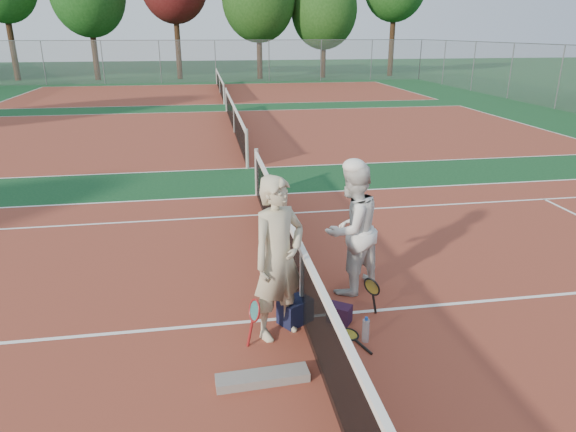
{
  "coord_description": "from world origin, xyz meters",
  "views": [
    {
      "loc": [
        -1.15,
        -5.86,
        3.59
      ],
      "look_at": [
        0.0,
        1.09,
        1.05
      ],
      "focal_mm": 32.0,
      "sensor_mm": 36.0,
      "label": 1
    }
  ],
  "objects_px": {
    "player_b": "(351,229)",
    "racket_red": "(255,323)",
    "water_bottle": "(366,331)",
    "sports_bag_navy": "(295,311)",
    "net_main": "(302,283)",
    "sports_bag_purple": "(339,314)",
    "player_a": "(278,259)",
    "racket_black_held": "(371,298)",
    "racket_spare": "(349,334)"
  },
  "relations": [
    {
      "from": "player_b",
      "to": "water_bottle",
      "type": "distance_m",
      "value": 1.57
    },
    {
      "from": "racket_black_held",
      "to": "racket_spare",
      "type": "distance_m",
      "value": 0.62
    },
    {
      "from": "sports_bag_purple",
      "to": "water_bottle",
      "type": "distance_m",
      "value": 0.53
    },
    {
      "from": "racket_black_held",
      "to": "racket_spare",
      "type": "xyz_separation_m",
      "value": [
        -0.4,
        -0.38,
        -0.28
      ]
    },
    {
      "from": "sports_bag_purple",
      "to": "player_a",
      "type": "bearing_deg",
      "value": -171.09
    },
    {
      "from": "net_main",
      "to": "sports_bag_purple",
      "type": "relative_size",
      "value": 37.31
    },
    {
      "from": "player_a",
      "to": "sports_bag_purple",
      "type": "height_order",
      "value": "player_a"
    },
    {
      "from": "player_b",
      "to": "racket_spare",
      "type": "height_order",
      "value": "player_b"
    },
    {
      "from": "player_b",
      "to": "racket_spare",
      "type": "distance_m",
      "value": 1.54
    },
    {
      "from": "player_a",
      "to": "player_b",
      "type": "height_order",
      "value": "player_a"
    },
    {
      "from": "net_main",
      "to": "sports_bag_navy",
      "type": "relative_size",
      "value": 26.61
    },
    {
      "from": "racket_red",
      "to": "sports_bag_navy",
      "type": "height_order",
      "value": "racket_red"
    },
    {
      "from": "player_b",
      "to": "racket_spare",
      "type": "xyz_separation_m",
      "value": [
        -0.33,
        -1.18,
        -0.94
      ]
    },
    {
      "from": "racket_spare",
      "to": "sports_bag_purple",
      "type": "bearing_deg",
      "value": -13.39
    },
    {
      "from": "racket_spare",
      "to": "water_bottle",
      "type": "relative_size",
      "value": 2.0
    },
    {
      "from": "racket_spare",
      "to": "sports_bag_navy",
      "type": "distance_m",
      "value": 0.76
    },
    {
      "from": "player_a",
      "to": "sports_bag_purple",
      "type": "xyz_separation_m",
      "value": [
        0.82,
        0.13,
        -0.91
      ]
    },
    {
      "from": "sports_bag_navy",
      "to": "water_bottle",
      "type": "height_order",
      "value": "sports_bag_navy"
    },
    {
      "from": "net_main",
      "to": "racket_red",
      "type": "relative_size",
      "value": 18.55
    },
    {
      "from": "player_b",
      "to": "racket_black_held",
      "type": "relative_size",
      "value": 3.29
    },
    {
      "from": "racket_black_held",
      "to": "player_b",
      "type": "bearing_deg",
      "value": -124.39
    },
    {
      "from": "racket_red",
      "to": "racket_spare",
      "type": "relative_size",
      "value": 0.99
    },
    {
      "from": "player_a",
      "to": "racket_red",
      "type": "xyz_separation_m",
      "value": [
        -0.32,
        -0.19,
        -0.73
      ]
    },
    {
      "from": "racket_spare",
      "to": "sports_bag_purple",
      "type": "distance_m",
      "value": 0.35
    },
    {
      "from": "racket_red",
      "to": "water_bottle",
      "type": "distance_m",
      "value": 1.36
    },
    {
      "from": "player_a",
      "to": "racket_red",
      "type": "height_order",
      "value": "player_a"
    },
    {
      "from": "player_a",
      "to": "racket_black_held",
      "type": "height_order",
      "value": "player_a"
    },
    {
      "from": "player_a",
      "to": "racket_black_held",
      "type": "relative_size",
      "value": 3.53
    },
    {
      "from": "net_main",
      "to": "player_b",
      "type": "distance_m",
      "value": 1.15
    },
    {
      "from": "player_a",
      "to": "racket_black_held",
      "type": "xyz_separation_m",
      "value": [
        1.26,
        0.17,
        -0.74
      ]
    },
    {
      "from": "player_a",
      "to": "water_bottle",
      "type": "relative_size",
      "value": 6.84
    },
    {
      "from": "player_a",
      "to": "sports_bag_navy",
      "type": "distance_m",
      "value": 0.92
    },
    {
      "from": "racket_black_held",
      "to": "sports_bag_purple",
      "type": "relative_size",
      "value": 1.98
    },
    {
      "from": "racket_black_held",
      "to": "water_bottle",
      "type": "relative_size",
      "value": 1.94
    },
    {
      "from": "racket_black_held",
      "to": "sports_bag_navy",
      "type": "relative_size",
      "value": 1.41
    },
    {
      "from": "racket_red",
      "to": "player_a",
      "type": "bearing_deg",
      "value": 9.49
    },
    {
      "from": "player_a",
      "to": "racket_spare",
      "type": "bearing_deg",
      "value": -45.78
    },
    {
      "from": "sports_bag_navy",
      "to": "sports_bag_purple",
      "type": "bearing_deg",
      "value": -8.8
    },
    {
      "from": "net_main",
      "to": "player_a",
      "type": "relative_size",
      "value": 5.35
    },
    {
      "from": "net_main",
      "to": "racket_black_held",
      "type": "relative_size",
      "value": 18.87
    },
    {
      "from": "racket_red",
      "to": "racket_spare",
      "type": "distance_m",
      "value": 1.21
    },
    {
      "from": "player_a",
      "to": "net_main",
      "type": "bearing_deg",
      "value": 9.93
    },
    {
      "from": "player_b",
      "to": "racket_red",
      "type": "distance_m",
      "value": 2.02
    },
    {
      "from": "player_a",
      "to": "sports_bag_navy",
      "type": "xyz_separation_m",
      "value": [
        0.25,
        0.22,
        -0.86
      ]
    },
    {
      "from": "sports_bag_navy",
      "to": "racket_black_held",
      "type": "bearing_deg",
      "value": -2.71
    },
    {
      "from": "racket_red",
      "to": "sports_bag_navy",
      "type": "xyz_separation_m",
      "value": [
        0.57,
        0.41,
        -0.13
      ]
    },
    {
      "from": "net_main",
      "to": "racket_spare",
      "type": "distance_m",
      "value": 0.88
    },
    {
      "from": "racket_spare",
      "to": "water_bottle",
      "type": "distance_m",
      "value": 0.26
    },
    {
      "from": "player_a",
      "to": "water_bottle",
      "type": "xyz_separation_m",
      "value": [
        1.02,
        -0.36,
        -0.88
      ]
    },
    {
      "from": "racket_black_held",
      "to": "racket_spare",
      "type": "height_order",
      "value": "racket_black_held"
    }
  ]
}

